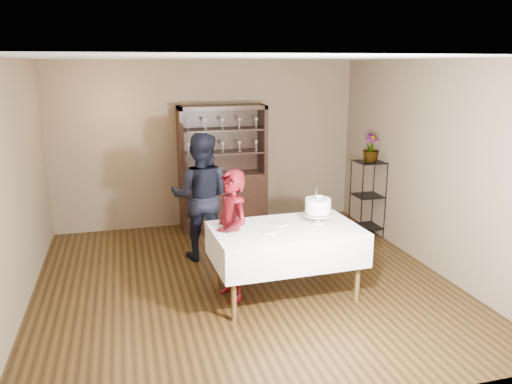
# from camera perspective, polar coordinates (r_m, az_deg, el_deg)

# --- Properties ---
(floor) EXTENTS (5.00, 5.00, 0.00)m
(floor) POSITION_cam_1_polar(r_m,az_deg,el_deg) (6.31, -1.40, -10.23)
(floor) COLOR black
(floor) RESTS_ON ground
(ceiling) EXTENTS (5.00, 5.00, 0.00)m
(ceiling) POSITION_cam_1_polar(r_m,az_deg,el_deg) (5.74, -1.57, 15.09)
(ceiling) COLOR silver
(ceiling) RESTS_ON back_wall
(back_wall) EXTENTS (5.00, 0.02, 2.70)m
(back_wall) POSITION_cam_1_polar(r_m,az_deg,el_deg) (8.29, -5.58, 5.46)
(back_wall) COLOR brown
(back_wall) RESTS_ON floor
(wall_left) EXTENTS (0.02, 5.00, 2.70)m
(wall_left) POSITION_cam_1_polar(r_m,az_deg,el_deg) (5.84, -26.07, 0.23)
(wall_left) COLOR brown
(wall_left) RESTS_ON floor
(wall_right) EXTENTS (0.02, 5.00, 2.70)m
(wall_right) POSITION_cam_1_polar(r_m,az_deg,el_deg) (6.90, 19.17, 2.90)
(wall_right) COLOR brown
(wall_right) RESTS_ON floor
(china_hutch) EXTENTS (1.40, 0.48, 2.00)m
(china_hutch) POSITION_cam_1_polar(r_m,az_deg,el_deg) (8.22, -3.80, 0.54)
(china_hutch) COLOR black
(china_hutch) RESTS_ON floor
(plant_etagere) EXTENTS (0.42, 0.42, 1.20)m
(plant_etagere) POSITION_cam_1_polar(r_m,az_deg,el_deg) (7.94, 12.64, -0.38)
(plant_etagere) COLOR black
(plant_etagere) RESTS_ON floor
(cake_table) EXTENTS (1.70, 1.08, 0.83)m
(cake_table) POSITION_cam_1_polar(r_m,az_deg,el_deg) (5.74, 3.39, -5.95)
(cake_table) COLOR silver
(cake_table) RESTS_ON floor
(woman) EXTENTS (0.50, 0.63, 1.51)m
(woman) POSITION_cam_1_polar(r_m,az_deg,el_deg) (5.66, -2.79, -4.97)
(woman) COLOR #360405
(woman) RESTS_ON floor
(man) EXTENTS (1.02, 0.90, 1.75)m
(man) POSITION_cam_1_polar(r_m,az_deg,el_deg) (6.85, -6.30, -0.53)
(man) COLOR black
(man) RESTS_ON floor
(cake) EXTENTS (0.33, 0.33, 0.46)m
(cake) POSITION_cam_1_polar(r_m,az_deg,el_deg) (5.83, 7.09, -1.78)
(cake) COLOR silver
(cake) RESTS_ON cake_table
(plate_near) EXTENTS (0.18, 0.18, 0.01)m
(plate_near) POSITION_cam_1_polar(r_m,az_deg,el_deg) (5.51, 1.56, -4.54)
(plate_near) COLOR silver
(plate_near) RESTS_ON cake_table
(plate_far) EXTENTS (0.22, 0.22, 0.01)m
(plate_far) POSITION_cam_1_polar(r_m,az_deg,el_deg) (5.78, 2.75, -3.66)
(plate_far) COLOR silver
(plate_far) RESTS_ON cake_table
(potted_plant) EXTENTS (0.28, 0.28, 0.43)m
(potted_plant) POSITION_cam_1_polar(r_m,az_deg,el_deg) (7.74, 13.01, 4.92)
(potted_plant) COLOR #4E6F34
(potted_plant) RESTS_ON plant_etagere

